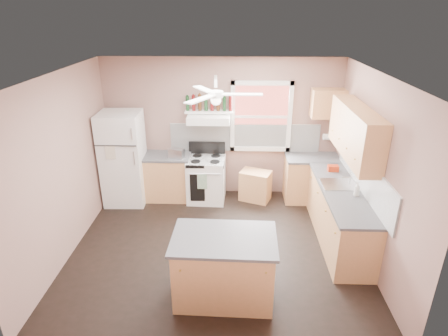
{
  "coord_description": "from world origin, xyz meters",
  "views": [
    {
      "loc": [
        0.27,
        -4.96,
        3.52
      ],
      "look_at": [
        0.1,
        0.3,
        1.25
      ],
      "focal_mm": 30.0,
      "sensor_mm": 36.0,
      "label": 1
    }
  ],
  "objects_px": {
    "refrigerator": "(124,159)",
    "toaster": "(177,153)",
    "cart": "(255,187)",
    "island": "(224,268)",
    "stove": "(206,179)"
  },
  "relations": [
    {
      "from": "refrigerator",
      "to": "stove",
      "type": "relative_size",
      "value": 2.06
    },
    {
      "from": "stove",
      "to": "toaster",
      "type": "bearing_deg",
      "value": -173.16
    },
    {
      "from": "refrigerator",
      "to": "stove",
      "type": "xyz_separation_m",
      "value": [
        1.56,
        0.09,
        -0.46
      ]
    },
    {
      "from": "refrigerator",
      "to": "cart",
      "type": "height_order",
      "value": "refrigerator"
    },
    {
      "from": "toaster",
      "to": "island",
      "type": "distance_m",
      "value": 2.87
    },
    {
      "from": "stove",
      "to": "island",
      "type": "height_order",
      "value": "same"
    },
    {
      "from": "refrigerator",
      "to": "toaster",
      "type": "distance_m",
      "value": 1.01
    },
    {
      "from": "refrigerator",
      "to": "stove",
      "type": "bearing_deg",
      "value": 1.66
    },
    {
      "from": "island",
      "to": "stove",
      "type": "bearing_deg",
      "value": 100.71
    },
    {
      "from": "toaster",
      "to": "cart",
      "type": "height_order",
      "value": "toaster"
    },
    {
      "from": "cart",
      "to": "refrigerator",
      "type": "bearing_deg",
      "value": -156.02
    },
    {
      "from": "stove",
      "to": "island",
      "type": "xyz_separation_m",
      "value": [
        0.43,
        -2.68,
        0.0
      ]
    },
    {
      "from": "refrigerator",
      "to": "island",
      "type": "bearing_deg",
      "value": -54.28
    },
    {
      "from": "refrigerator",
      "to": "toaster",
      "type": "xyz_separation_m",
      "value": [
        1.01,
        0.05,
        0.1
      ]
    },
    {
      "from": "refrigerator",
      "to": "island",
      "type": "height_order",
      "value": "refrigerator"
    }
  ]
}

